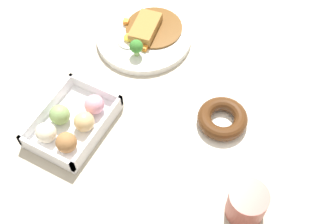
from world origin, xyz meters
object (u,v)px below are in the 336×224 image
Objects in this scene: donut_box at (72,123)px; curry_plate at (145,35)px; coffee_mug at (247,204)px; chocolate_ring_donut at (222,119)px.

curry_plate is at bearing -1.10° from donut_box.
curry_plate is at bearing 52.22° from coffee_mug.
donut_box is 0.42m from coffee_mug.
coffee_mug is at bearing -127.78° from curry_plate.
chocolate_ring_donut is 1.98× the size of coffee_mug.
donut_box reaches higher than chocolate_ring_donut.
curry_plate is at bearing 63.02° from chocolate_ring_donut.
coffee_mug is (-0.32, -0.41, 0.02)m from curry_plate.
donut_box is at bearing 120.56° from chocolate_ring_donut.
curry_plate reaches higher than donut_box.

